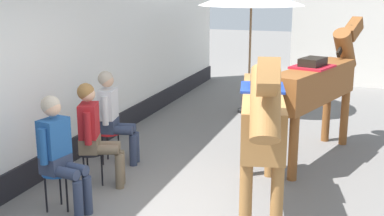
{
  "coord_description": "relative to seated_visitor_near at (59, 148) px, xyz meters",
  "views": [
    {
      "loc": [
        1.65,
        -4.76,
        2.63
      ],
      "look_at": [
        -0.4,
        1.2,
        1.05
      ],
      "focal_mm": 47.17,
      "sensor_mm": 36.0,
      "label": 1
    }
  ],
  "objects": [
    {
      "name": "ground_plane",
      "position": [
        1.58,
        3.07,
        -0.78
      ],
      "size": [
        40.0,
        40.0,
        0.0
      ],
      "primitive_type": "plane",
      "color": "slate"
    },
    {
      "name": "pub_facade_wall",
      "position": [
        -0.97,
        1.57,
        0.76
      ],
      "size": [
        0.34,
        14.0,
        3.4
      ],
      "color": "white",
      "rests_on": "ground_plane"
    },
    {
      "name": "distant_cottage",
      "position": [
        2.98,
        9.91,
        1.02
      ],
      "size": [
        3.4,
        2.6,
        3.5
      ],
      "color": "silver",
      "rests_on": "ground_plane"
    },
    {
      "name": "seated_visitor_near",
      "position": [
        0.0,
        0.0,
        0.0
      ],
      "size": [
        0.61,
        0.48,
        1.39
      ],
      "color": "#194C99",
      "rests_on": "ground_plane"
    },
    {
      "name": "seated_visitor_middle",
      "position": [
        0.01,
        0.8,
        0.0
      ],
      "size": [
        0.61,
        0.49,
        1.39
      ],
      "color": "black",
      "rests_on": "ground_plane"
    },
    {
      "name": "seated_visitor_far",
      "position": [
        -0.19,
        1.67,
        0.0
      ],
      "size": [
        0.61,
        0.48,
        1.39
      ],
      "color": "red",
      "rests_on": "ground_plane"
    },
    {
      "name": "saddled_horse_near",
      "position": [
        2.19,
        0.78,
        0.38
      ],
      "size": [
        0.92,
        2.96,
        2.06
      ],
      "color": "#9E6B38",
      "rests_on": "ground_plane"
    },
    {
      "name": "saddled_horse_far",
      "position": [
        2.6,
        2.94,
        0.38
      ],
      "size": [
        1.16,
        2.9,
        2.06
      ],
      "color": "brown",
      "rests_on": "ground_plane"
    }
  ]
}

